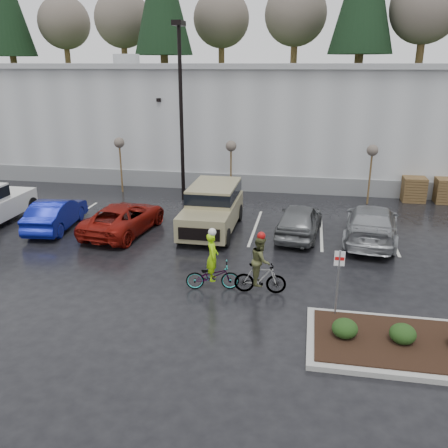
% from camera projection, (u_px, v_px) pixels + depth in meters
% --- Properties ---
extents(ground, '(120.00, 120.00, 0.00)m').
position_uv_depth(ground, '(209.00, 311.00, 14.58)').
color(ground, black).
rests_on(ground, ground).
extents(warehouse, '(60.50, 15.50, 7.20)m').
position_uv_depth(warehouse, '(273.00, 116.00, 33.88)').
color(warehouse, '#A5A8AA').
rests_on(warehouse, ground).
extents(wooded_ridge, '(80.00, 25.00, 6.00)m').
position_uv_depth(wooded_ridge, '(289.00, 101.00, 55.51)').
color(wooded_ridge, '#1F3A18').
rests_on(wooded_ridge, ground).
extents(lamppost, '(0.50, 1.00, 9.22)m').
position_uv_depth(lamppost, '(181.00, 94.00, 24.60)').
color(lamppost, black).
rests_on(lamppost, ground).
extents(sapling_west, '(0.60, 0.60, 3.20)m').
position_uv_depth(sapling_west, '(119.00, 146.00, 27.16)').
color(sapling_west, '#4C341E').
rests_on(sapling_west, ground).
extents(sapling_mid, '(0.60, 0.60, 3.20)m').
position_uv_depth(sapling_mid, '(231.00, 149.00, 26.06)').
color(sapling_mid, '#4C341E').
rests_on(sapling_mid, ground).
extents(sapling_east, '(0.60, 0.60, 3.20)m').
position_uv_depth(sapling_east, '(372.00, 154.00, 24.78)').
color(sapling_east, '#4C341E').
rests_on(sapling_east, ground).
extents(pallet_stack_a, '(1.20, 1.20, 1.35)m').
position_uv_depth(pallet_stack_a, '(414.00, 189.00, 25.95)').
color(pallet_stack_a, '#4C341E').
rests_on(pallet_stack_a, ground).
extents(pallet_stack_b, '(1.20, 1.20, 1.35)m').
position_uv_depth(pallet_stack_b, '(447.00, 190.00, 25.66)').
color(pallet_stack_b, '#4C341E').
rests_on(pallet_stack_b, ground).
extents(shrub_a, '(0.70, 0.70, 0.52)m').
position_uv_depth(shrub_a, '(345.00, 328.00, 12.84)').
color(shrub_a, black).
rests_on(shrub_a, curb_island).
extents(shrub_b, '(0.70, 0.70, 0.52)m').
position_uv_depth(shrub_b, '(403.00, 334.00, 12.58)').
color(shrub_b, black).
rests_on(shrub_b, curb_island).
extents(fire_lane_sign, '(0.30, 0.05, 2.20)m').
position_uv_depth(fire_lane_sign, '(338.00, 276.00, 13.67)').
color(fire_lane_sign, gray).
rests_on(fire_lane_sign, ground).
extents(car_blue, '(1.92, 4.36, 1.39)m').
position_uv_depth(car_blue, '(56.00, 214.00, 21.63)').
color(car_blue, navy).
rests_on(car_blue, ground).
extents(car_red, '(2.84, 5.10, 1.35)m').
position_uv_depth(car_red, '(124.00, 218.00, 21.12)').
color(car_red, maroon).
rests_on(car_red, ground).
extents(suv_tan, '(2.20, 5.10, 2.06)m').
position_uv_depth(suv_tan, '(212.00, 209.00, 21.15)').
color(suv_tan, gray).
rests_on(suv_tan, ground).
extents(car_grey, '(2.18, 4.43, 1.45)m').
position_uv_depth(car_grey, '(299.00, 220.00, 20.70)').
color(car_grey, slate).
rests_on(car_grey, ground).
extents(car_far_silver, '(2.81, 5.49, 1.52)m').
position_uv_depth(car_far_silver, '(371.00, 223.00, 20.14)').
color(car_far_silver, '#96999D').
rests_on(car_far_silver, ground).
extents(cyclist_hivis, '(1.87, 0.96, 2.16)m').
position_uv_depth(cyclist_hivis, '(213.00, 270.00, 15.79)').
color(cyclist_hivis, '#3F3F44').
rests_on(cyclist_hivis, ground).
extents(cyclist_olive, '(1.68, 0.82, 2.14)m').
position_uv_depth(cyclist_olive, '(260.00, 271.00, 15.48)').
color(cyclist_olive, '#3F3F44').
rests_on(cyclist_olive, ground).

